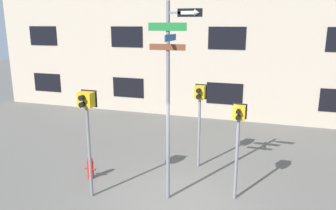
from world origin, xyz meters
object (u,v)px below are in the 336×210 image
at_px(street_sign_pole, 170,87).
at_px(pedestrian_signal_left, 87,114).
at_px(fire_hydrant, 90,168).
at_px(pedestrian_signal_right, 238,128).
at_px(pedestrian_signal_across, 200,104).

relative_size(street_sign_pole, pedestrian_signal_left, 1.74).
height_order(street_sign_pole, fire_hydrant, street_sign_pole).
distance_m(pedestrian_signal_left, fire_hydrant, 2.15).
bearing_deg(pedestrian_signal_left, pedestrian_signal_right, 15.78).
height_order(street_sign_pole, pedestrian_signal_across, street_sign_pole).
distance_m(street_sign_pole, pedestrian_signal_right, 1.93).
bearing_deg(street_sign_pole, pedestrian_signal_across, 83.04).
distance_m(pedestrian_signal_left, pedestrian_signal_across, 3.45).
bearing_deg(street_sign_pole, fire_hydrant, 171.41).
bearing_deg(street_sign_pole, pedestrian_signal_right, 17.66).
xyz_separation_m(street_sign_pole, pedestrian_signal_left, (-1.96, -0.50, -0.70)).
height_order(pedestrian_signal_right, fire_hydrant, pedestrian_signal_right).
bearing_deg(pedestrian_signal_left, pedestrian_signal_across, 49.74).
height_order(pedestrian_signal_left, pedestrian_signal_across, pedestrian_signal_left).
height_order(pedestrian_signal_across, fire_hydrant, pedestrian_signal_across).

